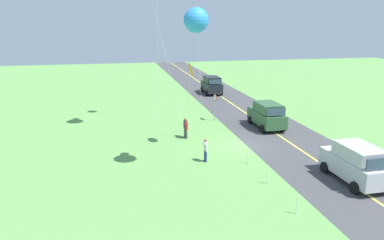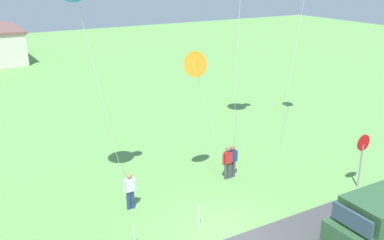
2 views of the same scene
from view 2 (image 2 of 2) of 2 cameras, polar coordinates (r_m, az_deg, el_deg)
name	(u,v)px [view 2 (image 2 of 2)]	position (r m, az deg, el deg)	size (l,w,h in m)	color
ground_plane	(224,231)	(17.64, 4.08, -14.07)	(120.00, 120.00, 0.10)	#60994C
stop_sign	(362,150)	(21.34, 20.99, -3.66)	(0.76, 0.08, 2.56)	gray
person_adult_near	(130,190)	(18.73, -7.96, -8.87)	(0.58, 0.22, 1.60)	navy
person_adult_companion	(232,160)	(21.31, 5.19, -5.18)	(0.58, 0.22, 1.60)	#3F3F47
person_child_watcher	(228,162)	(21.13, 4.58, -5.38)	(0.58, 0.22, 1.60)	#3F3F47
kite_yellow_high	(194,65)	(18.75, 0.31, 7.12)	(2.36, 0.44, 6.27)	silver
fence_post_2	(134,237)	(16.53, -7.48, -14.63)	(0.05, 0.05, 0.90)	silver
fence_post_3	(199,217)	(17.56, 0.92, -12.27)	(0.05, 0.05, 0.90)	silver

